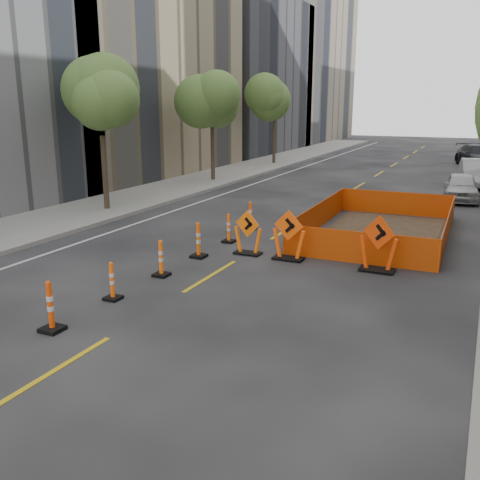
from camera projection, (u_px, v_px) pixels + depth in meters
The scene contains 20 objects.
ground_plane at pixel (123, 329), 11.41m from camera, with size 140.00×140.00×0.00m, color black.
sidewalk_left at pixel (124, 201), 25.60m from camera, with size 4.00×90.00×0.15m, color gray.
bld_left_d at pixel (227, 77), 50.99m from camera, with size 12.00×16.00×14.00m, color #4C4C51.
bld_left_e at pixel (287, 56), 64.61m from camera, with size 12.00×20.00×20.00m, color gray.
tree_l_b at pixel (101, 106), 22.48m from camera, with size 2.80×2.80×5.95m.
tree_l_c at pixel (212, 105), 31.25m from camera, with size 2.80×2.80×5.95m.
tree_l_d at pixel (275, 104), 40.02m from camera, with size 2.80×2.80×5.95m.
channelizer_2 at pixel (50, 306), 11.18m from camera, with size 0.44×0.44×1.12m, color #DB4009, non-canonical shape.
channelizer_3 at pixel (112, 281), 13.00m from camera, with size 0.38×0.38×0.97m, color #FF560A, non-canonical shape.
channelizer_4 at pixel (161, 258), 14.76m from camera, with size 0.41×0.41×1.04m, color #FF5E0A, non-canonical shape.
channelizer_5 at pixel (198, 240), 16.53m from camera, with size 0.44×0.44×1.12m, color #E55409, non-canonical shape.
channelizer_6 at pixel (229, 228), 18.32m from camera, with size 0.40×0.40×1.02m, color #F65D0A, non-canonical shape.
channelizer_7 at pixel (250, 216), 20.15m from camera, with size 0.43×0.43×1.09m, color #E65309, non-canonical shape.
chevron_sign_left at pixel (248, 232), 16.84m from camera, with size 0.96×0.57×1.43m, color #FF650A, non-canonical shape.
chevron_sign_center at pixel (289, 235), 16.24m from camera, with size 1.04×0.62×1.56m, color #FF530A, non-canonical shape.
chevron_sign_right at pixel (379, 243), 15.10m from camera, with size 1.10×0.66×1.65m, color #DE3B09, non-canonical shape.
safety_fence at pixel (380, 221), 19.43m from camera, with size 4.63×7.87×0.98m, color #F35C0C, non-canonical shape.
parked_car_near at pixel (461, 187), 26.16m from camera, with size 1.57×3.91×1.33m, color #B3B3B5.
parked_car_mid at pixel (476, 173), 30.45m from camera, with size 1.63×4.66×1.54m, color #9A9A9F.
parked_car_far at pixel (479, 156), 39.53m from camera, with size 2.28×5.60×1.63m, color black.
Camera 1 is at (6.74, -8.50, 4.71)m, focal length 40.00 mm.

